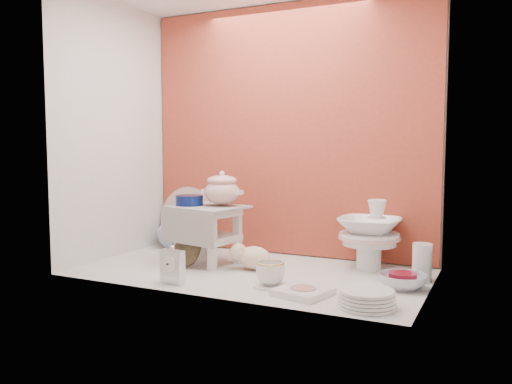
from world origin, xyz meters
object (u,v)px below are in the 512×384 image
plush_pig (254,257)px  blue_white_vase (176,228)px  soup_tureen (222,188)px  gold_rim_teacup (270,273)px  crystal_bowl (403,281)px  mantel_clock (172,265)px  step_stool (208,235)px  porcelain_tower (369,234)px  dinner_plate_stack (367,298)px  floral_platter (185,217)px

plush_pig → blue_white_vase: bearing=156.3°
soup_tureen → gold_rim_teacup: 0.66m
crystal_bowl → mantel_clock: bearing=-159.1°
step_stool → porcelain_tower: bearing=29.0°
mantel_clock → soup_tureen: bearing=98.1°
mantel_clock → crystal_bowl: bearing=29.2°
dinner_plate_stack → plush_pig: bearing=151.5°
soup_tureen → floral_platter: (-0.46, 0.32, -0.23)m
step_stool → gold_rim_teacup: (0.51, -0.29, -0.10)m
floral_platter → gold_rim_teacup: 1.13m
step_stool → gold_rim_teacup: size_ratio=2.79×
floral_platter → mantel_clock: floral_platter is taller
mantel_clock → gold_rim_teacup: (0.45, 0.15, -0.03)m
blue_white_vase → crystal_bowl: size_ratio=1.18×
floral_platter → porcelain_tower: floral_platter is taller
step_stool → gold_rim_teacup: step_stool is taller
blue_white_vase → mantel_clock: size_ratio=1.41×
step_stool → plush_pig: (0.30, -0.03, -0.09)m
step_stool → porcelain_tower: size_ratio=1.02×
step_stool → soup_tureen: soup_tureen is taller
plush_pig → porcelain_tower: 0.63m
blue_white_vase → crystal_bowl: (1.50, -0.36, -0.10)m
floral_platter → porcelain_tower: bearing=-5.0°
plush_pig → dinner_plate_stack: size_ratio=0.96×
porcelain_tower → dinner_plate_stack: bearing=-77.1°
mantel_clock → crystal_bowl: size_ratio=0.84×
step_stool → porcelain_tower: porcelain_tower is taller
mantel_clock → plush_pig: size_ratio=0.80×
soup_tureen → gold_rim_teacup: size_ratio=1.71×
soup_tureen → step_stool: bearing=-148.6°
floral_platter → plush_pig: (0.69, -0.39, -0.13)m
floral_platter → porcelain_tower: 1.24m
step_stool → plush_pig: step_stool is taller
dinner_plate_stack → blue_white_vase: bearing=153.5°
floral_platter → dinner_plate_stack: floral_platter is taller
step_stool → dinner_plate_stack: step_stool is taller
porcelain_tower → plush_pig: bearing=-152.3°
floral_platter → mantel_clock: 0.94m
plush_pig → dinner_plate_stack: plush_pig is taller
plush_pig → gold_rim_teacup: size_ratio=1.67×
step_stool → dinner_plate_stack: (1.00, -0.41, -0.13)m
floral_platter → plush_pig: 0.81m
mantel_clock → step_stool: bearing=106.9°
floral_platter → dinner_plate_stack: size_ratio=1.66×
step_stool → porcelain_tower: 0.89m
step_stool → blue_white_vase: (-0.42, 0.30, -0.03)m
floral_platter → crystal_bowl: size_ratio=1.82×
floral_platter → gold_rim_teacup: bearing=-36.1°
step_stool → dinner_plate_stack: 1.09m
dinner_plate_stack → crystal_bowl: (0.08, 0.35, -0.00)m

